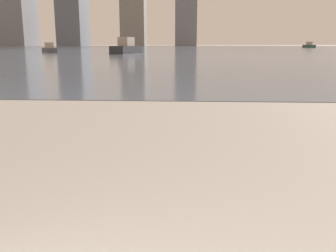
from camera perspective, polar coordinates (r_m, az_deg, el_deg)
name	(u,v)px	position (r m, az deg, el deg)	size (l,w,h in m)	color
harbor_water	(189,49)	(61.80, 3.24, 11.64)	(180.00, 110.00, 0.01)	slate
harbor_boat_0	(309,46)	(83.43, 20.69, 11.40)	(1.94, 3.27, 1.16)	#335647
harbor_boat_2	(126,48)	(36.33, -6.37, 11.76)	(2.57, 4.32, 1.53)	#2D2D33
harbor_boat_3	(49,49)	(42.04, -17.64, 11.12)	(2.34, 2.82, 1.04)	#4C4C51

